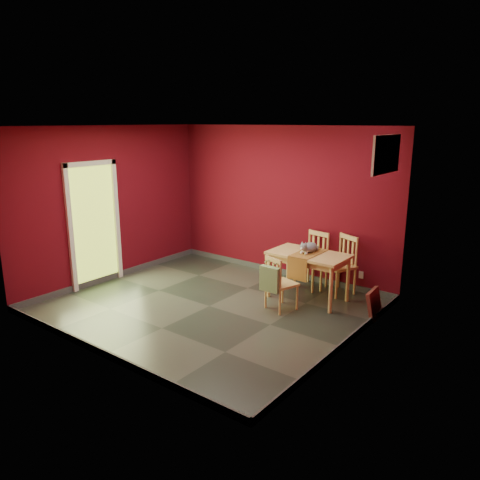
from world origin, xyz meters
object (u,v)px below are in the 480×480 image
Objects in this scene: dining_table at (309,259)px; chair_far_right at (341,264)px; picture_frame at (374,304)px; tote_bag at (270,279)px; cat at (309,246)px; chair_near at (280,283)px; chair_far_left at (313,259)px.

dining_table is 1.26× the size of chair_far_right.
tote_bag is at bearing -150.22° from picture_frame.
cat reaches higher than chair_far_right.
cat reaches higher than dining_table.
chair_far_right is at bearing 71.76° from chair_near.
cat is at bearing 114.97° from dining_table.
chair_near is 1.91× the size of picture_frame.
chair_near is at bearing 79.24° from tote_bag.
cat is at bearing 82.02° from chair_near.
cat reaches higher than picture_frame.
cat is at bearing -68.40° from chair_far_left.
chair_far_right reaches higher than tote_bag.
tote_bag is 1.04× the size of cat.
chair_far_left reaches higher than dining_table.
cat is (0.10, 0.70, 0.44)m from chair_near.
chair_far_left reaches higher than picture_frame.
dining_table is 0.63m from chair_far_left.
chair_far_right is 1.13m from picture_frame.
chair_near is (-0.13, -0.64, -0.24)m from dining_table.
picture_frame is at bearing -25.61° from chair_far_left.
chair_far_right is 2.28× the size of cat.
chair_far_right is at bearing 141.79° from picture_frame.
chair_far_left is 2.25× the size of cat.
cat reaches higher than tote_bag.
chair_far_left is at bearing 111.96° from dining_table.
chair_near is at bearing -85.17° from chair_far_left.
chair_far_left is (-0.23, 0.56, -0.18)m from dining_table.
chair_near is 0.23m from tote_bag.
chair_far_right reaches higher than chair_far_left.
chair_far_left is at bearing 94.83° from chair_near.
dining_table is 2.78× the size of picture_frame.
tote_bag is at bearing -100.76° from chair_near.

